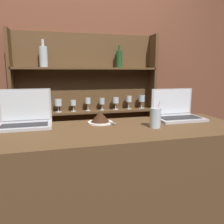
{
  "coord_description": "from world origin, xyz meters",
  "views": [
    {
      "loc": [
        -0.25,
        -0.98,
        1.38
      ],
      "look_at": [
        0.09,
        0.32,
        1.13
      ],
      "focal_mm": 35.0,
      "sensor_mm": 36.0,
      "label": 1
    }
  ],
  "objects_px": {
    "cake_plate": "(100,118)",
    "water_glass": "(155,118)",
    "laptop_far": "(176,113)",
    "laptop_near": "(25,118)"
  },
  "relations": [
    {
      "from": "cake_plate",
      "to": "water_glass",
      "type": "relative_size",
      "value": 1.08
    },
    {
      "from": "laptop_far",
      "to": "water_glass",
      "type": "xyz_separation_m",
      "value": [
        -0.27,
        -0.2,
        0.02
      ]
    },
    {
      "from": "laptop_near",
      "to": "water_glass",
      "type": "height_order",
      "value": "laptop_near"
    },
    {
      "from": "cake_plate",
      "to": "laptop_near",
      "type": "bearing_deg",
      "value": 175.3
    },
    {
      "from": "laptop_far",
      "to": "water_glass",
      "type": "distance_m",
      "value": 0.34
    },
    {
      "from": "laptop_near",
      "to": "cake_plate",
      "type": "distance_m",
      "value": 0.49
    },
    {
      "from": "water_glass",
      "to": "cake_plate",
      "type": "bearing_deg",
      "value": 147.11
    },
    {
      "from": "laptop_near",
      "to": "laptop_far",
      "type": "relative_size",
      "value": 0.97
    },
    {
      "from": "laptop_near",
      "to": "cake_plate",
      "type": "height_order",
      "value": "laptop_near"
    },
    {
      "from": "laptop_near",
      "to": "cake_plate",
      "type": "relative_size",
      "value": 1.86
    }
  ]
}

